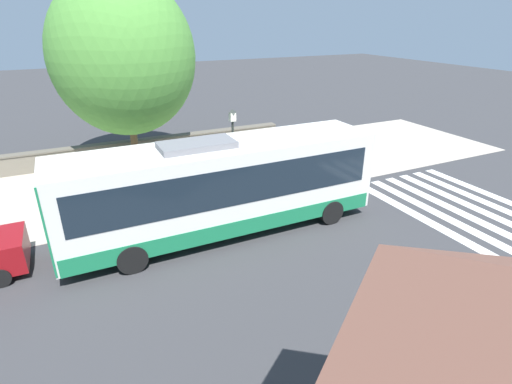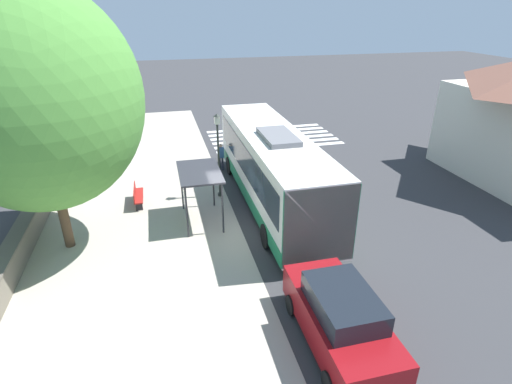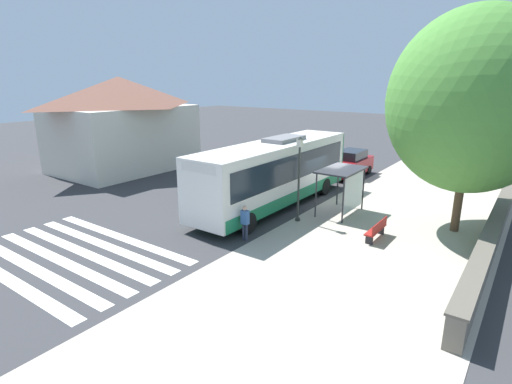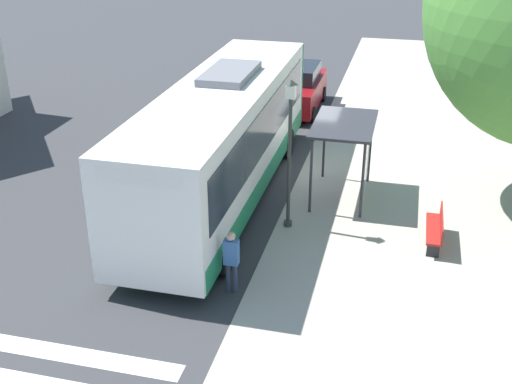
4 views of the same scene
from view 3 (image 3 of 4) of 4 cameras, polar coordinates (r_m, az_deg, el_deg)
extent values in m
plane|color=#353538|center=(23.25, 9.73, -1.44)|extent=(120.00, 120.00, 0.00)
cube|color=#ADA393|center=(21.79, 20.41, -3.41)|extent=(9.00, 44.00, 0.02)
cube|color=silver|center=(18.93, -18.65, -6.16)|extent=(9.00, 0.50, 0.01)
cube|color=silver|center=(18.45, -21.04, -6.99)|extent=(9.00, 0.50, 0.01)
cube|color=silver|center=(18.00, -23.56, -7.85)|extent=(9.00, 0.50, 0.01)
cube|color=silver|center=(17.60, -26.21, -8.73)|extent=(9.00, 0.50, 0.01)
cube|color=silver|center=(17.24, -28.99, -9.63)|extent=(9.00, 0.50, 0.01)
cube|color=silver|center=(16.92, -31.90, -10.54)|extent=(9.00, 0.50, 0.01)
cube|color=#6B6356|center=(21.06, 31.17, -3.99)|extent=(0.50, 20.00, 1.02)
cube|color=#5B5449|center=(20.90, 31.38, -2.57)|extent=(0.60, 20.00, 0.08)
cube|color=beige|center=(32.69, -18.41, 7.33)|extent=(7.05, 9.63, 4.81)
pyramid|color=brown|center=(32.40, -18.96, 13.43)|extent=(7.65, 10.23, 2.17)
cube|color=silver|center=(21.77, 2.73, 3.02)|extent=(2.64, 11.88, 3.08)
cube|color=black|center=(21.69, 2.74, 4.05)|extent=(2.68, 10.93, 1.36)
cube|color=#197247|center=(22.08, 2.68, -0.10)|extent=(2.68, 11.64, 0.62)
cube|color=#197247|center=(26.82, 9.66, 5.28)|extent=(2.68, 0.06, 2.96)
cube|color=black|center=(16.97, -8.17, 3.42)|extent=(1.98, 0.08, 0.43)
cube|color=slate|center=(22.21, 4.05, 7.59)|extent=(1.32, 2.61, 0.22)
cylinder|color=black|center=(18.24, -1.20, -4.45)|extent=(0.30, 1.00, 1.00)
cylinder|color=black|center=(19.75, -6.99, -2.95)|extent=(0.30, 1.00, 1.00)
cylinder|color=black|center=(24.67, 9.78, 0.78)|extent=(0.30, 1.00, 1.00)
cylinder|color=black|center=(25.80, 4.83, 1.63)|extent=(0.30, 1.00, 1.00)
cylinder|color=#2D2D33|center=(22.59, 11.60, 1.01)|extent=(0.08, 0.08, 2.31)
cylinder|color=#2D2D33|center=(20.33, 8.56, -0.52)|extent=(0.08, 0.08, 2.31)
cylinder|color=#2D2D33|center=(22.07, 15.06, 0.42)|extent=(0.08, 0.08, 2.31)
cylinder|color=#2D2D33|center=(19.73, 12.34, -1.22)|extent=(0.08, 0.08, 2.31)
cube|color=#2D2D33|center=(20.87, 12.13, 3.13)|extent=(1.77, 2.90, 0.08)
cube|color=silver|center=(20.87, 13.75, -0.04)|extent=(0.03, 2.34, 1.85)
cylinder|color=#2D3347|center=(17.48, -1.36, -5.80)|extent=(0.12, 0.12, 0.76)
cylinder|color=#2D3347|center=(17.57, -1.78, -5.69)|extent=(0.12, 0.12, 0.76)
cube|color=#38609E|center=(17.28, -1.59, -3.62)|extent=(0.34, 0.22, 0.62)
sphere|color=tan|center=(17.15, -1.60, -2.31)|extent=(0.21, 0.21, 0.21)
cube|color=maroon|center=(18.36, 16.69, -5.18)|extent=(0.40, 1.78, 0.06)
cube|color=maroon|center=(18.23, 17.25, -4.61)|extent=(0.04, 1.78, 0.40)
cube|color=black|center=(19.08, 17.36, -5.16)|extent=(0.32, 0.06, 0.45)
cube|color=black|center=(17.81, 15.86, -6.56)|extent=(0.32, 0.06, 0.45)
cylinder|color=#2D332D|center=(20.02, 5.96, -3.93)|extent=(0.24, 0.24, 0.16)
cylinder|color=#2D332D|center=(19.49, 6.11, 1.02)|extent=(0.10, 0.10, 3.74)
cube|color=silver|center=(19.07, 6.29, 6.96)|extent=(0.24, 0.24, 0.35)
pyramid|color=#2D332D|center=(19.03, 6.31, 7.69)|extent=(0.28, 0.28, 0.14)
cylinder|color=brown|center=(20.30, 27.10, 0.20)|extent=(0.37, 0.37, 3.92)
ellipsoid|color=#4C8C38|center=(19.72, 28.55, 11.24)|extent=(7.15, 7.15, 7.86)
cube|color=maroon|center=(29.58, 13.29, 3.65)|extent=(1.84, 4.52, 1.00)
cube|color=black|center=(29.53, 13.47, 5.22)|extent=(1.57, 2.35, 0.62)
cylinder|color=black|center=(28.03, 13.70, 2.01)|extent=(0.22, 0.64, 0.64)
cylinder|color=black|center=(28.70, 10.49, 2.52)|extent=(0.22, 0.64, 0.64)
cylinder|color=black|center=(30.72, 15.80, 3.06)|extent=(0.22, 0.64, 0.64)
cylinder|color=black|center=(31.33, 12.81, 3.51)|extent=(0.22, 0.64, 0.64)
camera|label=1|loc=(33.29, -12.04, 17.14)|focal=28.00mm
camera|label=2|loc=(35.20, 26.15, 17.59)|focal=28.00mm
camera|label=4|loc=(6.58, -51.77, 25.91)|focal=45.00mm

